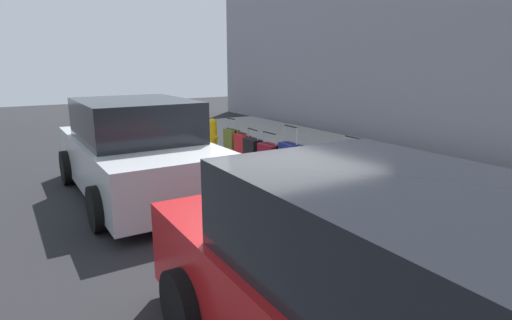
# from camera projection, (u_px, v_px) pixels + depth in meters

# --- Properties ---
(ground_plane) EXTENTS (40.00, 40.00, 0.00)m
(ground_plane) POSITION_uv_depth(u_px,v_px,m) (279.00, 204.00, 6.62)
(ground_plane) COLOR black
(sidewalk_curb) EXTENTS (18.00, 5.00, 0.14)m
(sidewalk_curb) POSITION_uv_depth(u_px,v_px,m) (385.00, 178.00, 7.90)
(sidewalk_curb) COLOR gray
(sidewalk_curb) RESTS_ON ground_plane
(suitcase_navy_0) EXTENTS (0.48, 0.27, 0.80)m
(suitcase_navy_0) POSITION_uv_depth(u_px,v_px,m) (504.00, 242.00, 4.26)
(suitcase_navy_0) COLOR navy
(suitcase_navy_0) RESTS_ON sidewalk_curb
(suitcase_maroon_1) EXTENTS (0.44, 0.23, 0.80)m
(suitcase_maroon_1) POSITION_uv_depth(u_px,v_px,m) (454.00, 222.00, 4.71)
(suitcase_maroon_1) COLOR maroon
(suitcase_maroon_1) RESTS_ON sidewalk_curb
(suitcase_black_2) EXTENTS (0.50, 0.24, 0.96)m
(suitcase_black_2) POSITION_uv_depth(u_px,v_px,m) (412.00, 205.00, 5.17)
(suitcase_black_2) COLOR black
(suitcase_black_2) RESTS_ON sidewalk_curb
(suitcase_red_3) EXTENTS (0.45, 0.22, 0.82)m
(suitcase_red_3) POSITION_uv_depth(u_px,v_px,m) (378.00, 195.00, 5.66)
(suitcase_red_3) COLOR red
(suitcase_red_3) RESTS_ON sidewalk_curb
(suitcase_olive_4) EXTENTS (0.35, 0.22, 1.07)m
(suitcase_olive_4) POSITION_uv_depth(u_px,v_px,m) (350.00, 182.00, 6.03)
(suitcase_olive_4) COLOR #59601E
(suitcase_olive_4) RESTS_ON sidewalk_curb
(suitcase_teal_5) EXTENTS (0.47, 0.24, 0.72)m
(suitcase_teal_5) POSITION_uv_depth(u_px,v_px,m) (331.00, 181.00, 6.54)
(suitcase_teal_5) COLOR #0F606B
(suitcase_teal_5) RESTS_ON sidewalk_curb
(suitcase_silver_6) EXTENTS (0.43, 0.22, 0.73)m
(suitcase_silver_6) POSITION_uv_depth(u_px,v_px,m) (304.00, 174.00, 6.93)
(suitcase_silver_6) COLOR #9EA0A8
(suitcase_silver_6) RESTS_ON sidewalk_curb
(suitcase_navy_7) EXTENTS (0.47, 0.27, 1.01)m
(suitcase_navy_7) POSITION_uv_depth(u_px,v_px,m) (290.00, 162.00, 7.42)
(suitcase_navy_7) COLOR navy
(suitcase_navy_7) RESTS_ON sidewalk_curb
(suitcase_maroon_8) EXTENTS (0.48, 0.27, 0.82)m
(suitcase_maroon_8) POSITION_uv_depth(u_px,v_px,m) (269.00, 159.00, 7.87)
(suitcase_maroon_8) COLOR maroon
(suitcase_maroon_8) RESTS_ON sidewalk_curb
(suitcase_black_9) EXTENTS (0.49, 0.26, 0.81)m
(suitcase_black_9) POSITION_uv_depth(u_px,v_px,m) (253.00, 153.00, 8.34)
(suitcase_black_9) COLOR black
(suitcase_black_9) RESTS_ON sidewalk_curb
(suitcase_red_10) EXTENTS (0.48, 0.22, 0.65)m
(suitcase_red_10) POSITION_uv_depth(u_px,v_px,m) (242.00, 148.00, 8.86)
(suitcase_red_10) COLOR red
(suitcase_red_10) RESTS_ON sidewalk_curb
(suitcase_olive_11) EXTENTS (0.37, 0.24, 0.89)m
(suitcase_olive_11) POSITION_uv_depth(u_px,v_px,m) (232.00, 143.00, 9.29)
(suitcase_olive_11) COLOR #59601E
(suitcase_olive_11) RESTS_ON sidewalk_curb
(fire_hydrant) EXTENTS (0.39, 0.21, 0.80)m
(fire_hydrant) POSITION_uv_depth(u_px,v_px,m) (213.00, 134.00, 9.90)
(fire_hydrant) COLOR #D89E0C
(fire_hydrant) RESTS_ON sidewalk_curb
(bollard_post) EXTENTS (0.14, 0.14, 0.81)m
(bollard_post) POSITION_uv_depth(u_px,v_px,m) (195.00, 131.00, 10.43)
(bollard_post) COLOR brown
(bollard_post) RESTS_ON sidewalk_curb
(parked_car_red_0) EXTENTS (4.44, 2.02, 1.58)m
(parked_car_red_0) POSITION_uv_depth(u_px,v_px,m) (400.00, 315.00, 2.48)
(parked_car_red_0) COLOR #AD1619
(parked_car_red_0) RESTS_ON ground_plane
(parked_car_silver_1) EXTENTS (4.25, 2.11, 1.64)m
(parked_car_silver_1) POSITION_uv_depth(u_px,v_px,m) (137.00, 151.00, 6.97)
(parked_car_silver_1) COLOR #B2B5BA
(parked_car_silver_1) RESTS_ON ground_plane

